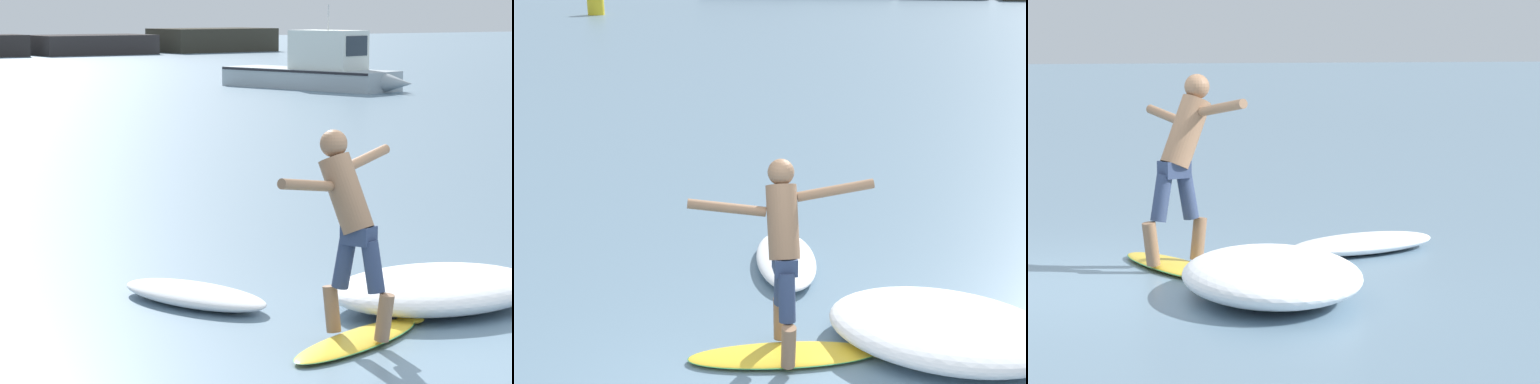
% 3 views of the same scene
% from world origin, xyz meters
% --- Properties ---
extents(ground_plane, '(200.00, 200.00, 0.00)m').
position_xyz_m(ground_plane, '(0.00, 0.00, 0.00)').
color(ground_plane, slate).
extents(surfboard, '(1.94, 1.04, 0.21)m').
position_xyz_m(surfboard, '(-0.53, 0.95, 0.04)').
color(surfboard, yellow).
rests_on(surfboard, ground).
extents(surfer, '(1.60, 0.91, 1.79)m').
position_xyz_m(surfer, '(-0.60, 1.04, 1.13)').
color(surfer, '#8E684B').
rests_on(surfer, surfboard).
extents(wave_foam_at_tail, '(1.22, 1.86, 0.19)m').
position_xyz_m(wave_foam_at_tail, '(-1.01, 2.95, 0.10)').
color(wave_foam_at_tail, white).
rests_on(wave_foam_at_tail, ground).
extents(wave_foam_at_nose, '(2.40, 1.79, 0.39)m').
position_xyz_m(wave_foam_at_nose, '(0.86, 1.52, 0.19)').
color(wave_foam_at_nose, white).
rests_on(wave_foam_at_nose, ground).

